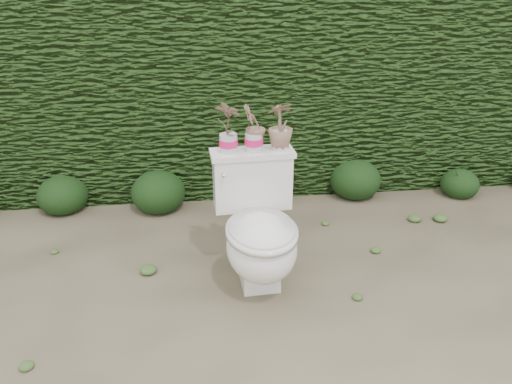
{
  "coord_description": "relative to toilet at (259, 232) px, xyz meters",
  "views": [
    {
      "loc": [
        -0.54,
        -2.63,
        1.8
      ],
      "look_at": [
        -0.23,
        0.04,
        0.55
      ],
      "focal_mm": 35.0,
      "sensor_mm": 36.0,
      "label": 1
    }
  ],
  "objects": [
    {
      "name": "liriope_clump_3",
      "position": [
        0.24,
        1.22,
        -0.2
      ],
      "size": [
        0.4,
        0.4,
        0.32
      ],
      "primitive_type": "ellipsoid",
      "color": "#1B3713",
      "rests_on": "ground"
    },
    {
      "name": "liriope_clump_2",
      "position": [
        -0.67,
        1.1,
        -0.19
      ],
      "size": [
        0.42,
        0.42,
        0.34
      ],
      "primitive_type": "ellipsoid",
      "color": "#1B3713",
      "rests_on": "ground"
    },
    {
      "name": "ground",
      "position": [
        0.22,
        0.1,
        -0.36
      ],
      "size": [
        60.0,
        60.0,
        0.0
      ],
      "primitive_type": "plane",
      "color": "#7A6E54",
      "rests_on": "ground"
    },
    {
      "name": "toilet",
      "position": [
        0.0,
        0.0,
        0.0
      ],
      "size": [
        0.51,
        0.7,
        0.78
      ],
      "rotation": [
        0.0,
        0.0,
        0.06
      ],
      "color": "white",
      "rests_on": "ground"
    },
    {
      "name": "potted_plant_right",
      "position": [
        0.16,
        0.25,
        0.56
      ],
      "size": [
        0.19,
        0.19,
        0.27
      ],
      "primitive_type": "imported",
      "rotation": [
        0.0,
        0.0,
        3.42
      ],
      "color": "#28802F",
      "rests_on": "toilet"
    },
    {
      "name": "liriope_clump_5",
      "position": [
        1.83,
        1.07,
        -0.23
      ],
      "size": [
        0.32,
        0.32,
        0.25
      ],
      "primitive_type": "ellipsoid",
      "color": "#1B3713",
      "rests_on": "ground"
    },
    {
      "name": "liriope_clump_1",
      "position": [
        -1.42,
        1.16,
        -0.2
      ],
      "size": [
        0.39,
        0.39,
        0.31
      ],
      "primitive_type": "ellipsoid",
      "color": "#1B3713",
      "rests_on": "ground"
    },
    {
      "name": "potted_plant_left",
      "position": [
        -0.15,
        0.23,
        0.57
      ],
      "size": [
        0.19,
        0.17,
        0.3
      ],
      "primitive_type": "imported",
      "rotation": [
        0.0,
        0.0,
        2.57
      ],
      "color": "#28802F",
      "rests_on": "toilet"
    },
    {
      "name": "liriope_clump_4",
      "position": [
        0.95,
        1.17,
        -0.19
      ],
      "size": [
        0.42,
        0.42,
        0.34
      ],
      "primitive_type": "ellipsoid",
      "color": "#1B3713",
      "rests_on": "ground"
    },
    {
      "name": "potted_plant_center",
      "position": [
        -0.0,
        0.24,
        0.55
      ],
      "size": [
        0.19,
        0.19,
        0.27
      ],
      "primitive_type": "imported",
      "rotation": [
        0.0,
        0.0,
        3.88
      ],
      "color": "#28802F",
      "rests_on": "toilet"
    },
    {
      "name": "hedge",
      "position": [
        0.22,
        1.7,
        0.44
      ],
      "size": [
        8.0,
        1.0,
        1.6
      ],
      "primitive_type": "cube",
      "color": "#2F531B",
      "rests_on": "ground"
    }
  ]
}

